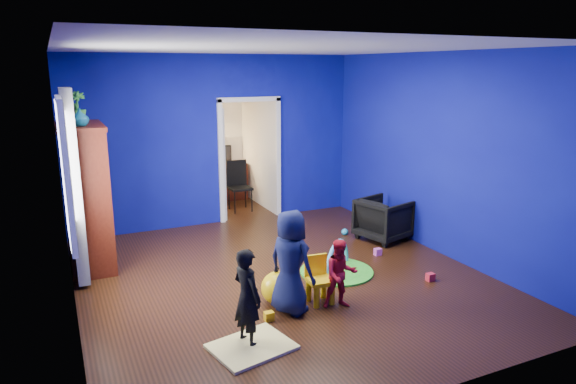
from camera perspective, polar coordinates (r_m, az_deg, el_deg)
name	(u,v)px	position (r m, az deg, el deg)	size (l,w,h in m)	color
floor	(283,278)	(6.80, -0.59, -9.51)	(5.00, 5.50, 0.01)	black
ceiling	(282,48)	(6.25, -0.66, 15.72)	(5.00, 5.50, 0.01)	white
wall_back	(217,141)	(8.91, -7.95, 5.64)	(5.00, 0.02, 2.90)	#0B0D80
wall_front	(430,232)	(4.10, 15.45, -4.28)	(5.00, 0.02, 2.90)	#0B0D80
wall_left	(64,189)	(5.83, -23.64, 0.35)	(0.02, 5.50, 2.90)	#0B0D80
wall_right	(440,155)	(7.72, 16.58, 3.97)	(0.02, 5.50, 2.90)	#0B0D80
alcove	(233,144)	(9.95, -6.09, 5.36)	(1.00, 1.75, 2.50)	silver
armchair	(384,219)	(8.29, 10.59, -2.97)	(0.71, 0.73, 0.67)	black
child_black	(247,297)	(5.12, -4.56, -11.57)	(0.36, 0.24, 1.00)	black
child_navy	(291,262)	(5.70, 0.30, -7.80)	(0.58, 0.38, 1.18)	#0E1633
toddler_red	(341,274)	(5.90, 5.87, -9.06)	(0.39, 0.31, 0.81)	red
vase	(80,117)	(6.95, -22.14, 7.68)	(0.21, 0.21, 0.22)	#0D5D6B
potted_plant	(77,107)	(7.46, -22.44, 8.75)	(0.23, 0.23, 0.42)	#338C33
tv_armoire	(86,197)	(7.42, -21.52, -0.52)	(0.58, 1.14, 1.96)	#3E170A
crt_tv	(89,194)	(7.41, -21.24, -0.19)	(0.46, 0.70, 0.54)	silver
yellow_blanket	(252,347)	(5.26, -4.06, -16.75)	(0.75, 0.60, 0.03)	#F2E07A
hopper_ball	(278,288)	(6.04, -1.17, -10.61)	(0.38, 0.38, 0.38)	yellow
kid_chair	(320,282)	(6.05, 3.61, -9.99)	(0.28, 0.28, 0.50)	yellow
play_mat	(337,271)	(6.99, 5.42, -8.78)	(0.98, 0.98, 0.03)	green
toy_arch	(337,271)	(6.99, 5.42, -8.73)	(0.87, 0.87, 0.05)	#3F8CD8
window_left	(63,173)	(6.15, -23.69, 1.95)	(0.03, 0.95, 1.55)	white
curtain	(75,188)	(6.75, -22.62, 0.41)	(0.14, 0.42, 2.40)	slate
doorway	(250,161)	(9.17, -4.28, 3.42)	(1.16, 0.10, 2.10)	white
study_desk	(224,182)	(10.70, -7.08, 1.16)	(0.88, 0.44, 0.75)	#3D140A
desk_monitor	(222,153)	(10.70, -7.37, 4.29)	(0.40, 0.05, 0.32)	black
desk_lamp	(210,156)	(10.57, -8.71, 4.02)	(0.14, 0.14, 0.14)	#FFD88C
folding_chair	(240,187)	(9.79, -5.36, 0.54)	(0.40, 0.40, 0.92)	black
book_shelf	(220,101)	(10.57, -7.53, 10.01)	(0.88, 0.24, 0.04)	white
toy_0	(430,277)	(6.94, 15.54, -9.10)	(0.10, 0.08, 0.10)	red
toy_1	(345,232)	(8.49, 6.33, -4.40)	(0.11, 0.11, 0.11)	#2398CB
toy_2	(269,316)	(5.73, -2.12, -13.63)	(0.10, 0.08, 0.10)	#DEA40B
toy_3	(378,252)	(7.67, 9.95, -6.56)	(0.10, 0.08, 0.10)	#CE4DB4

